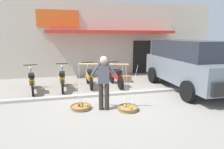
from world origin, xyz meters
name	(u,v)px	position (x,y,z in m)	size (l,w,h in m)	color
ground_plane	(110,101)	(0.00, 0.00, 0.00)	(90.00, 90.00, 0.00)	gray
sidewalk_curb	(106,94)	(0.00, 0.70, 0.05)	(20.00, 0.24, 0.10)	#AEA89C
fruit_vendor	(104,80)	(-0.34, -0.69, 0.98)	(1.44, 0.49, 1.70)	#2D2823
fruit_basket_left_side	(81,107)	(-1.05, -0.46, 0.08)	(0.66, 0.66, 1.45)	#9E7542
fruit_basket_right_side	(128,108)	(0.38, -0.92, 0.07)	(0.66, 0.66, 1.45)	#9E7542
motorcycle_nearest_shop	(32,81)	(-2.86, 1.90, 0.45)	(0.56, 1.80, 1.09)	black
motorcycle_second_in_row	(62,79)	(-1.63, 1.97, 0.45)	(0.54, 1.82, 1.09)	black
motorcycle_third_in_row	(89,77)	(-0.46, 2.16, 0.45)	(0.54, 1.82, 1.09)	black
motorcycle_end_of_row	(116,77)	(0.76, 1.99, 0.45)	(0.54, 1.82, 1.09)	black
parked_truck	(189,63)	(3.67, 0.83, 1.13)	(2.22, 4.84, 2.10)	slate
storefront_building	(103,38)	(1.15, 7.22, 2.10)	(13.00, 6.00, 4.20)	beige
wooden_crate	(126,79)	(1.45, 2.64, 0.16)	(0.44, 0.36, 0.32)	olive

